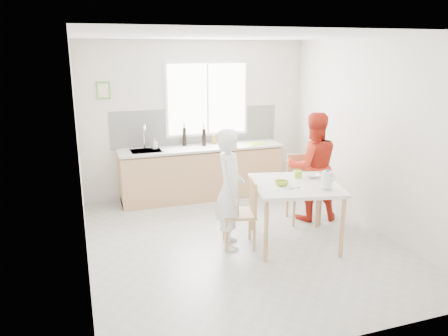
% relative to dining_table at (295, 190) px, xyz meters
% --- Properties ---
extents(ground, '(4.50, 4.50, 0.00)m').
position_rel_dining_table_xyz_m(ground, '(-0.66, 0.26, -0.76)').
color(ground, '#B7B7B2').
rests_on(ground, ground).
extents(room_shell, '(4.50, 4.50, 4.50)m').
position_rel_dining_table_xyz_m(room_shell, '(-0.66, 0.26, 0.89)').
color(room_shell, silver).
rests_on(room_shell, ground).
extents(window, '(1.50, 0.06, 1.30)m').
position_rel_dining_table_xyz_m(window, '(-0.46, 2.49, 0.94)').
color(window, white).
rests_on(window, room_shell).
extents(backsplash, '(3.00, 0.02, 0.65)m').
position_rel_dining_table_xyz_m(backsplash, '(-0.66, 2.50, 0.47)').
color(backsplash, white).
rests_on(backsplash, room_shell).
extents(picture_frame, '(0.22, 0.03, 0.28)m').
position_rel_dining_table_xyz_m(picture_frame, '(-2.21, 2.49, 1.14)').
color(picture_frame, '#599A46').
rests_on(picture_frame, room_shell).
extents(kitchen_counter, '(2.84, 0.64, 1.37)m').
position_rel_dining_table_xyz_m(kitchen_counter, '(-0.66, 2.21, -0.34)').
color(kitchen_counter, tan).
rests_on(kitchen_counter, ground).
extents(dining_table, '(1.31, 1.31, 0.84)m').
position_rel_dining_table_xyz_m(dining_table, '(0.00, 0.00, 0.00)').
color(dining_table, white).
rests_on(dining_table, ground).
extents(chair_left, '(0.50, 0.50, 0.91)m').
position_rel_dining_table_xyz_m(chair_left, '(-0.67, 0.15, -0.26)').
color(chair_left, tan).
rests_on(chair_left, ground).
extents(chair_far, '(0.55, 0.55, 1.01)m').
position_rel_dining_table_xyz_m(chair_far, '(0.52, 0.73, -0.20)').
color(chair_far, tan).
rests_on(chair_far, ground).
extents(person_white, '(0.50, 0.65, 1.59)m').
position_rel_dining_table_xyz_m(person_white, '(-0.85, 0.19, 0.04)').
color(person_white, white).
rests_on(person_white, ground).
extents(person_red, '(0.92, 0.79, 1.66)m').
position_rel_dining_table_xyz_m(person_red, '(0.67, 0.72, 0.07)').
color(person_red, red).
rests_on(person_red, ground).
extents(bowl_green, '(0.21, 0.21, 0.06)m').
position_rel_dining_table_xyz_m(bowl_green, '(-0.21, -0.01, 0.12)').
color(bowl_green, '#95B82A').
rests_on(bowl_green, dining_table).
extents(bowl_white, '(0.24, 0.24, 0.05)m').
position_rel_dining_table_xyz_m(bowl_white, '(0.35, 0.18, 0.11)').
color(bowl_white, white).
rests_on(bowl_white, dining_table).
extents(milk_jug, '(0.19, 0.13, 0.24)m').
position_rel_dining_table_xyz_m(milk_jug, '(0.26, -0.34, 0.21)').
color(milk_jug, white).
rests_on(milk_jug, dining_table).
extents(green_box, '(0.12, 0.12, 0.09)m').
position_rel_dining_table_xyz_m(green_box, '(0.16, 0.25, 0.13)').
color(green_box, '#8FCB2E').
rests_on(green_box, dining_table).
extents(spoon, '(0.16, 0.03, 0.01)m').
position_rel_dining_table_xyz_m(spoon, '(-0.13, -0.20, 0.10)').
color(spoon, '#A5A5AA').
rests_on(spoon, dining_table).
extents(cutting_board, '(0.38, 0.30, 0.01)m').
position_rel_dining_table_xyz_m(cutting_board, '(0.33, 2.11, 0.17)').
color(cutting_board, '#93D130').
rests_on(cutting_board, kitchen_counter).
extents(wine_bottle_a, '(0.07, 0.07, 0.32)m').
position_rel_dining_table_xyz_m(wine_bottle_a, '(-0.91, 2.38, 0.32)').
color(wine_bottle_a, black).
rests_on(wine_bottle_a, kitchen_counter).
extents(wine_bottle_b, '(0.07, 0.07, 0.30)m').
position_rel_dining_table_xyz_m(wine_bottle_b, '(-0.59, 2.26, 0.31)').
color(wine_bottle_b, black).
rests_on(wine_bottle_b, kitchen_counter).
extents(jar_amber, '(0.06, 0.06, 0.16)m').
position_rel_dining_table_xyz_m(jar_amber, '(-0.38, 2.36, 0.24)').
color(jar_amber, olive).
rests_on(jar_amber, kitchen_counter).
extents(soap_bottle, '(0.11, 0.11, 0.18)m').
position_rel_dining_table_xyz_m(soap_bottle, '(-1.45, 2.31, 0.25)').
color(soap_bottle, '#999999').
rests_on(soap_bottle, kitchen_counter).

